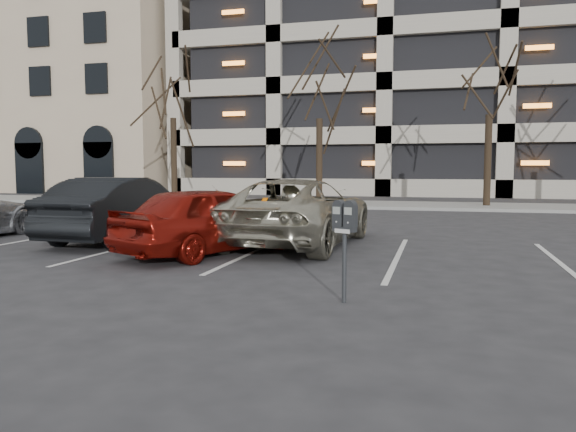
{
  "coord_description": "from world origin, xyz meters",
  "views": [
    {
      "loc": [
        2.13,
        -8.23,
        1.68
      ],
      "look_at": [
        0.02,
        -0.41,
        0.97
      ],
      "focal_mm": 35.0,
      "sensor_mm": 36.0,
      "label": 1
    }
  ],
  "objects_px": {
    "car_dark": "(122,209)",
    "tree_c": "(491,56)",
    "tree_a": "(172,66)",
    "parking_meter": "(345,226)",
    "suv_silver": "(298,212)",
    "car_red": "(210,220)",
    "tree_b": "(320,65)"
  },
  "relations": [
    {
      "from": "car_red",
      "to": "car_dark",
      "type": "height_order",
      "value": "car_dark"
    },
    {
      "from": "car_red",
      "to": "suv_silver",
      "type": "bearing_deg",
      "value": -103.12
    },
    {
      "from": "tree_a",
      "to": "tree_c",
      "type": "height_order",
      "value": "tree_a"
    },
    {
      "from": "tree_c",
      "to": "car_dark",
      "type": "xyz_separation_m",
      "value": [
        -8.88,
        -12.86,
        -5.37
      ]
    },
    {
      "from": "tree_a",
      "to": "suv_silver",
      "type": "relative_size",
      "value": 1.67
    },
    {
      "from": "tree_a",
      "to": "tree_b",
      "type": "height_order",
      "value": "tree_a"
    },
    {
      "from": "tree_b",
      "to": "car_red",
      "type": "xyz_separation_m",
      "value": [
        0.86,
        -14.2,
        -5.42
      ]
    },
    {
      "from": "tree_a",
      "to": "car_dark",
      "type": "bearing_deg",
      "value": -68.3
    },
    {
      "from": "suv_silver",
      "to": "car_dark",
      "type": "xyz_separation_m",
      "value": [
        -4.05,
        -0.36,
        0.01
      ]
    },
    {
      "from": "car_dark",
      "to": "tree_c",
      "type": "bearing_deg",
      "value": -122.65
    },
    {
      "from": "parking_meter",
      "to": "suv_silver",
      "type": "relative_size",
      "value": 0.24
    },
    {
      "from": "tree_b",
      "to": "parking_meter",
      "type": "distance_m",
      "value": 18.6
    },
    {
      "from": "suv_silver",
      "to": "car_red",
      "type": "relative_size",
      "value": 1.35
    },
    {
      "from": "car_red",
      "to": "car_dark",
      "type": "distance_m",
      "value": 3.05
    },
    {
      "from": "tree_b",
      "to": "parking_meter",
      "type": "relative_size",
      "value": 6.74
    },
    {
      "from": "tree_a",
      "to": "suv_silver",
      "type": "distance_m",
      "value": 16.51
    },
    {
      "from": "car_red",
      "to": "tree_a",
      "type": "bearing_deg",
      "value": -36.43
    },
    {
      "from": "tree_b",
      "to": "parking_meter",
      "type": "height_order",
      "value": "tree_b"
    },
    {
      "from": "car_red",
      "to": "car_dark",
      "type": "xyz_separation_m",
      "value": [
        -2.74,
        1.34,
        0.06
      ]
    },
    {
      "from": "tree_b",
      "to": "suv_silver",
      "type": "bearing_deg",
      "value": -80.14
    },
    {
      "from": "tree_b",
      "to": "car_red",
      "type": "height_order",
      "value": "tree_b"
    },
    {
      "from": "tree_a",
      "to": "car_dark",
      "type": "relative_size",
      "value": 2.01
    },
    {
      "from": "tree_a",
      "to": "parking_meter",
      "type": "xyz_separation_m",
      "value": [
        11.01,
        -17.43,
        -5.43
      ]
    },
    {
      "from": "tree_a",
      "to": "tree_b",
      "type": "relative_size",
      "value": 1.05
    },
    {
      "from": "tree_c",
      "to": "car_red",
      "type": "height_order",
      "value": "tree_c"
    },
    {
      "from": "tree_c",
      "to": "parking_meter",
      "type": "xyz_separation_m",
      "value": [
        -2.99,
        -17.43,
        -5.13
      ]
    },
    {
      "from": "tree_b",
      "to": "tree_c",
      "type": "bearing_deg",
      "value": 0.0
    },
    {
      "from": "tree_b",
      "to": "tree_c",
      "type": "relative_size",
      "value": 1.0
    },
    {
      "from": "suv_silver",
      "to": "car_red",
      "type": "xyz_separation_m",
      "value": [
        -1.32,
        -1.7,
        -0.05
      ]
    },
    {
      "from": "tree_a",
      "to": "parking_meter",
      "type": "relative_size",
      "value": 7.07
    },
    {
      "from": "tree_b",
      "to": "car_red",
      "type": "distance_m",
      "value": 15.22
    },
    {
      "from": "tree_a",
      "to": "tree_c",
      "type": "relative_size",
      "value": 1.05
    }
  ]
}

